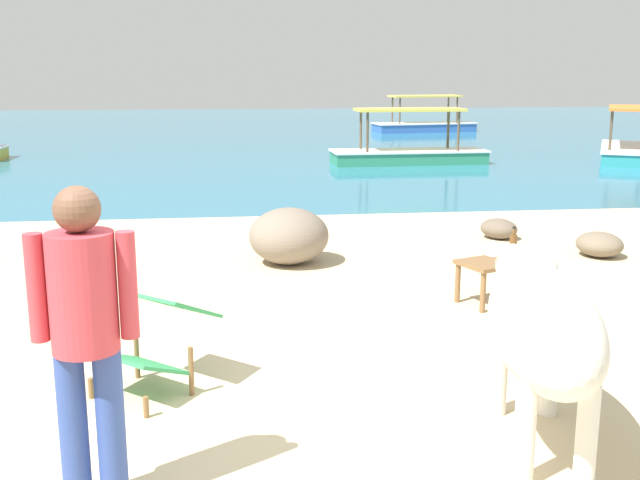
% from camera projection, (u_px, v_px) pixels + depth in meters
% --- Properties ---
extents(sand_beach, '(18.00, 14.00, 0.04)m').
position_uv_depth(sand_beach, '(318.00, 433.00, 4.65)').
color(sand_beach, '#CCB78E').
rests_on(sand_beach, ground).
extents(water_surface, '(60.00, 36.00, 0.03)m').
position_uv_depth(water_surface, '(243.00, 136.00, 25.98)').
color(water_surface, teal).
rests_on(water_surface, ground).
extents(cow, '(0.85, 1.98, 1.10)m').
position_uv_depth(cow, '(541.00, 324.00, 4.34)').
color(cow, silver).
rests_on(cow, sand_beach).
extents(low_bench_table, '(0.87, 0.69, 0.41)m').
position_uv_depth(low_bench_table, '(499.00, 267.00, 7.13)').
color(low_bench_table, brown).
rests_on(low_bench_table, sand_beach).
extents(bottle, '(0.07, 0.07, 0.30)m').
position_uv_depth(bottle, '(513.00, 245.00, 7.18)').
color(bottle, brown).
rests_on(bottle, low_bench_table).
extents(deck_chair_far, '(0.90, 0.93, 0.68)m').
position_uv_depth(deck_chair_far, '(156.00, 335.00, 5.16)').
color(deck_chair_far, brown).
rests_on(deck_chair_far, sand_beach).
extents(person_standing, '(0.51, 0.32, 1.62)m').
position_uv_depth(person_standing, '(85.00, 325.00, 3.65)').
color(person_standing, '#334C99').
rests_on(person_standing, sand_beach).
extents(shore_rock_large, '(0.61, 0.65, 0.26)m').
position_uv_depth(shore_rock_large, '(499.00, 229.00, 9.90)').
color(shore_rock_large, '#6B5B4C').
rests_on(shore_rock_large, sand_beach).
extents(shore_rock_medium, '(0.65, 0.69, 0.29)m').
position_uv_depth(shore_rock_medium, '(599.00, 244.00, 8.94)').
color(shore_rock_medium, '#756651').
rests_on(shore_rock_medium, sand_beach).
extents(shore_rock_flat, '(1.27, 1.27, 0.63)m').
position_uv_depth(shore_rock_flat, '(289.00, 236.00, 8.59)').
color(shore_rock_flat, gray).
rests_on(shore_rock_flat, sand_beach).
extents(boat_teal, '(2.71, 3.79, 1.29)m').
position_uv_depth(boat_teal, '(626.00, 148.00, 18.90)').
color(boat_teal, teal).
rests_on(boat_teal, water_surface).
extents(boat_green, '(3.70, 1.26, 1.29)m').
position_uv_depth(boat_green, '(409.00, 152.00, 18.07)').
color(boat_green, '#338E66').
rests_on(boat_green, water_surface).
extents(boat_blue, '(3.79, 1.63, 1.29)m').
position_uv_depth(boat_blue, '(424.00, 124.00, 27.41)').
color(boat_blue, '#3866B7').
rests_on(boat_blue, water_surface).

